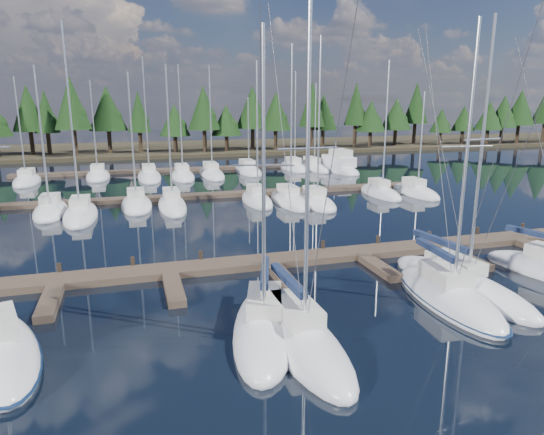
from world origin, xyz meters
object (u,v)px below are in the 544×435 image
object	(u,v)px
front_sailboat_2	(264,326)
front_sailboat_5	(460,284)
main_dock	(271,264)
motor_yacht_right	(339,167)
front_sailboat_3	(300,337)
front_sailboat_4	(448,296)

from	to	relation	value
front_sailboat_2	front_sailboat_5	xyz separation A→B (m)	(11.29, 1.80, 0.00)
main_dock	motor_yacht_right	xyz separation A→B (m)	(20.47, 36.14, 0.35)
front_sailboat_2	front_sailboat_3	world-z (taller)	front_sailboat_3
main_dock	front_sailboat_5	world-z (taller)	front_sailboat_5
front_sailboat_3	motor_yacht_right	world-z (taller)	front_sailboat_3
front_sailboat_4	front_sailboat_2	bearing A→B (deg)	-176.10
front_sailboat_2	front_sailboat_5	bearing A→B (deg)	9.05
motor_yacht_right	front_sailboat_5	bearing A→B (deg)	-105.61
front_sailboat_2	motor_yacht_right	size ratio (longest dim) A/B	1.28
motor_yacht_right	front_sailboat_2	bearing A→B (deg)	-117.66
front_sailboat_3	motor_yacht_right	size ratio (longest dim) A/B	1.41
front_sailboat_3	front_sailboat_5	bearing A→B (deg)	17.16
front_sailboat_2	motor_yacht_right	distance (m)	49.78
front_sailboat_3	front_sailboat_5	size ratio (longest dim) A/B	1.02
front_sailboat_2	front_sailboat_5	world-z (taller)	front_sailboat_5
front_sailboat_2	front_sailboat_5	size ratio (longest dim) A/B	0.92
front_sailboat_3	motor_yacht_right	bearing A→B (deg)	64.22
front_sailboat_5	motor_yacht_right	world-z (taller)	front_sailboat_5
motor_yacht_right	front_sailboat_4	bearing A→B (deg)	-107.11
front_sailboat_4	main_dock	bearing A→B (deg)	134.26
front_sailboat_4	motor_yacht_right	xyz separation A→B (m)	(13.37, 43.43, 0.27)
front_sailboat_2	motor_yacht_right	bearing A→B (deg)	62.34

